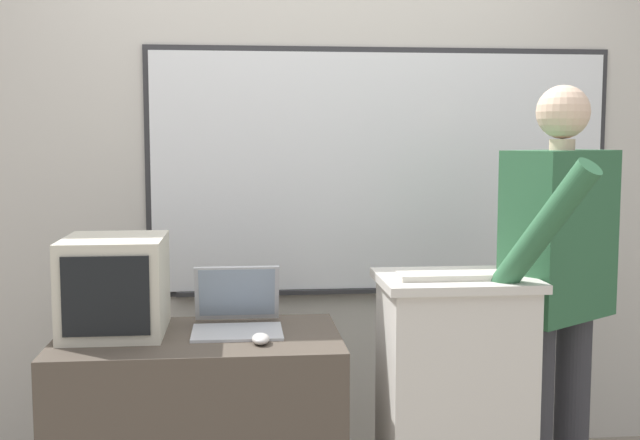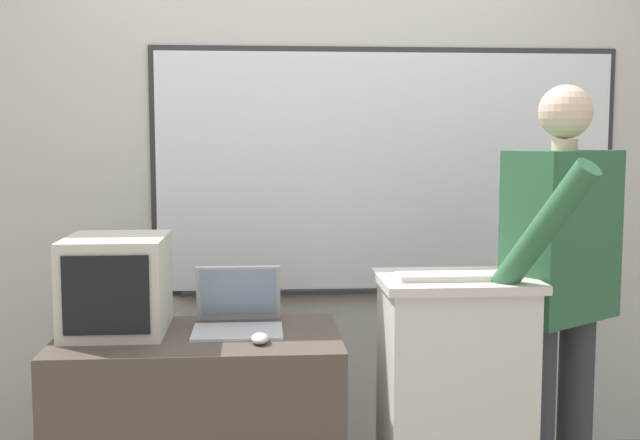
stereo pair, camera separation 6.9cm
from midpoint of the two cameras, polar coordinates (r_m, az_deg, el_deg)
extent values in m
cube|color=beige|center=(3.71, -1.37, 4.88)|extent=(6.40, 0.12, 2.79)
cube|color=#2D2D30|center=(3.68, 3.80, 3.45)|extent=(2.12, 0.02, 1.12)
cube|color=white|center=(3.68, 3.81, 3.44)|extent=(2.07, 0.02, 1.07)
cube|color=#2D2D30|center=(3.73, 3.79, -5.02)|extent=(1.87, 0.04, 0.02)
cube|color=beige|center=(2.94, 8.75, -13.76)|extent=(0.49, 0.38, 0.96)
cube|color=beige|center=(2.81, 8.91, -4.25)|extent=(0.53, 0.42, 0.03)
cylinder|color=#333338|center=(3.07, 14.35, -14.43)|extent=(0.13, 0.13, 0.81)
cylinder|color=#333338|center=(3.26, 16.87, -13.31)|extent=(0.13, 0.13, 0.81)
cube|color=#2D603D|center=(3.00, 16.03, -1.01)|extent=(0.48, 0.43, 0.61)
cylinder|color=beige|center=(2.98, 16.21, 5.17)|extent=(0.09, 0.09, 0.04)
sphere|color=beige|center=(2.99, 16.27, 7.39)|extent=(0.19, 0.19, 0.19)
cylinder|color=#2D603D|center=(2.64, 14.53, -1.11)|extent=(0.31, 0.40, 0.51)
cylinder|color=#2D603D|center=(3.21, 18.44, -1.10)|extent=(0.08, 0.08, 0.58)
cube|color=#B7BABF|center=(2.89, -6.59, -7.92)|extent=(0.32, 0.24, 0.01)
cube|color=#B7BABF|center=(3.02, -6.58, -5.18)|extent=(0.31, 0.09, 0.21)
cube|color=#8C9EB2|center=(3.01, -6.58, -5.15)|extent=(0.28, 0.07, 0.18)
cube|color=beige|center=(2.75, 8.81, -3.94)|extent=(0.38, 0.12, 0.02)
ellipsoid|color=silver|center=(2.74, -4.97, -8.41)|extent=(0.06, 0.10, 0.03)
cube|color=beige|center=(2.95, -15.01, -4.48)|extent=(0.35, 0.41, 0.34)
cube|color=black|center=(2.75, -15.70, -5.26)|extent=(0.29, 0.01, 0.27)
camera|label=1|loc=(0.03, -90.71, -0.07)|focal=45.00mm
camera|label=2|loc=(0.03, 89.29, 0.07)|focal=45.00mm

